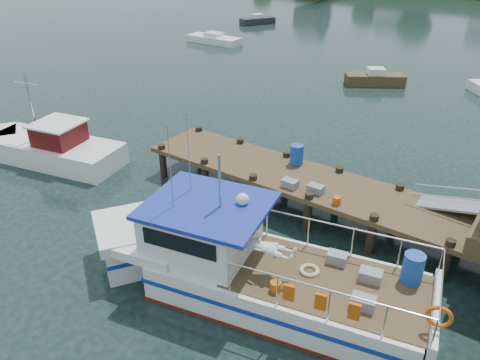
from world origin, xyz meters
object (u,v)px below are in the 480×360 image
Objects in this scene: lobster_boat at (244,266)px; moored_a at (214,39)px; moored_e at (257,20)px; dock at (450,200)px; moored_rowboat at (375,78)px; work_boat at (47,147)px.

lobster_boat is 36.41m from moored_a.
dock is at bearing -29.38° from moored_e.
moored_a is at bearing 141.20° from dock.
moored_rowboat is 0.76× the size of moored_a.
moored_a is (-9.98, 25.75, -0.32)m from work_boat.
moored_e is (-12.27, 36.98, -0.27)m from work_boat.
moored_rowboat is at bearing 89.68° from lobster_boat.
moored_e is at bearing 131.88° from dock.
work_boat is (-13.40, 2.16, -0.30)m from lobster_boat.
lobster_boat is 2.64× the size of moored_e.
moored_a is 1.31× the size of moored_e.
work_boat is 1.48× the size of moored_a.
moored_a is at bearing 98.44° from work_boat.
lobster_boat is 13.57m from work_boat.
lobster_boat reaches higher than moored_e.
moored_e is (-25.67, 39.13, -0.57)m from lobster_boat.
lobster_boat reaches higher than moored_rowboat.
work_boat is 27.61m from moored_a.
work_boat reaches higher than moored_a.
moored_e is (-2.29, 11.23, 0.04)m from moored_a.
work_boat reaches higher than moored_e.
moored_a is (-23.38, 27.90, -0.62)m from lobster_boat.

